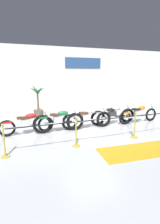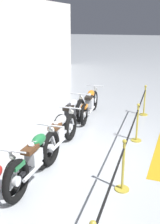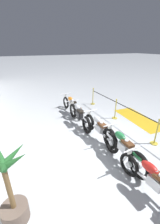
{
  "view_description": "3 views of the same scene",
  "coord_description": "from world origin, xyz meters",
  "px_view_note": "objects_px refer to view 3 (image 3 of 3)",
  "views": [
    {
      "loc": [
        -3.03,
        -6.63,
        2.49
      ],
      "look_at": [
        -0.39,
        0.55,
        0.79
      ],
      "focal_mm": 28.0,
      "sensor_mm": 36.0,
      "label": 1
    },
    {
      "loc": [
        -5.91,
        -1.84,
        3.11
      ],
      "look_at": [
        0.63,
        0.17,
        0.87
      ],
      "focal_mm": 45.0,
      "sensor_mm": 36.0,
      "label": 2
    },
    {
      "loc": [
        -4.28,
        3.33,
        3.4
      ],
      "look_at": [
        0.99,
        0.85,
        0.84
      ],
      "focal_mm": 24.0,
      "sensor_mm": 36.0,
      "label": 3
    }
  ],
  "objects_px": {
    "motorcycle_green_1": "(122,148)",
    "stanchion_far_right": "(93,99)",
    "stanchion_mid_left": "(156,136)",
    "stanchion_far_left": "(158,128)",
    "floor_banner": "(138,119)",
    "motorcycle_silver_2": "(99,129)",
    "motorcycle_orange_4": "(72,105)",
    "stanchion_mid_right": "(115,112)",
    "potted_palm_left_of_row": "(10,193)",
    "motorcycle_red_0": "(153,182)",
    "motorcycle_silver_3": "(79,115)"
  },
  "relations": [
    {
      "from": "motorcycle_green_1",
      "to": "stanchion_far_right",
      "type": "bearing_deg",
      "value": -19.41
    },
    {
      "from": "stanchion_mid_left",
      "to": "motorcycle_green_1",
      "type": "bearing_deg",
      "value": 95.79
    },
    {
      "from": "stanchion_far_left",
      "to": "floor_banner",
      "type": "distance_m",
      "value": 2.29
    },
    {
      "from": "stanchion_far_left",
      "to": "stanchion_mid_left",
      "type": "xyz_separation_m",
      "value": [
        0.03,
        0.0,
        -0.34
      ]
    },
    {
      "from": "motorcycle_silver_2",
      "to": "stanchion_far_right",
      "type": "bearing_deg",
      "value": -26.12
    },
    {
      "from": "motorcycle_orange_4",
      "to": "stanchion_mid_right",
      "type": "bearing_deg",
      "value": -132.07
    },
    {
      "from": "potted_palm_left_of_row",
      "to": "stanchion_mid_left",
      "type": "relative_size",
      "value": 1.81
    },
    {
      "from": "stanchion_far_right",
      "to": "stanchion_mid_right",
      "type": "bearing_deg",
      "value": 180.0
    },
    {
      "from": "floor_banner",
      "to": "motorcycle_red_0",
      "type": "bearing_deg",
      "value": 142.44
    },
    {
      "from": "motorcycle_red_0",
      "to": "stanchion_far_left",
      "type": "bearing_deg",
      "value": -52.39
    },
    {
      "from": "stanchion_far_left",
      "to": "stanchion_mid_left",
      "type": "bearing_deg",
      "value": 0.0
    },
    {
      "from": "motorcycle_red_0",
      "to": "stanchion_mid_left",
      "type": "xyz_separation_m",
      "value": [
        1.49,
        -1.89,
        -0.11
      ]
    },
    {
      "from": "motorcycle_orange_4",
      "to": "stanchion_far_right",
      "type": "distance_m",
      "value": 1.88
    },
    {
      "from": "motorcycle_red_0",
      "to": "stanchion_mid_right",
      "type": "xyz_separation_m",
      "value": [
        3.92,
        -1.89,
        -0.11
      ]
    },
    {
      "from": "motorcycle_silver_2",
      "to": "stanchion_mid_left",
      "type": "relative_size",
      "value": 2.28
    },
    {
      "from": "motorcycle_silver_2",
      "to": "motorcycle_silver_3",
      "type": "distance_m",
      "value": 1.48
    },
    {
      "from": "motorcycle_orange_4",
      "to": "stanchion_far_right",
      "type": "height_order",
      "value": "stanchion_far_right"
    },
    {
      "from": "stanchion_far_right",
      "to": "stanchion_far_left",
      "type": "bearing_deg",
      "value": 180.0
    },
    {
      "from": "motorcycle_red_0",
      "to": "stanchion_mid_right",
      "type": "bearing_deg",
      "value": -25.78
    },
    {
      "from": "motorcycle_green_1",
      "to": "potted_palm_left_of_row",
      "type": "xyz_separation_m",
      "value": [
        -0.49,
        3.22,
        0.28
      ]
    },
    {
      "from": "motorcycle_silver_2",
      "to": "stanchion_mid_right",
      "type": "xyz_separation_m",
      "value": [
        1.28,
        -1.75,
        -0.11
      ]
    },
    {
      "from": "motorcycle_green_1",
      "to": "motorcycle_orange_4",
      "type": "relative_size",
      "value": 0.95
    },
    {
      "from": "motorcycle_orange_4",
      "to": "stanchion_far_right",
      "type": "xyz_separation_m",
      "value": [
        0.72,
        -1.73,
        -0.1
      ]
    },
    {
      "from": "potted_palm_left_of_row",
      "to": "stanchion_far_right",
      "type": "distance_m",
      "value": 7.31
    },
    {
      "from": "motorcycle_orange_4",
      "to": "stanchion_mid_left",
      "type": "distance_m",
      "value": 4.35
    },
    {
      "from": "motorcycle_orange_4",
      "to": "potted_palm_left_of_row",
      "type": "distance_m",
      "value": 5.66
    },
    {
      "from": "motorcycle_silver_2",
      "to": "potted_palm_left_of_row",
      "type": "bearing_deg",
      "value": 119.51
    },
    {
      "from": "motorcycle_green_1",
      "to": "stanchion_far_left",
      "type": "height_order",
      "value": "stanchion_far_left"
    },
    {
      "from": "motorcycle_silver_3",
      "to": "stanchion_mid_left",
      "type": "distance_m",
      "value": 3.25
    },
    {
      "from": "stanchion_mid_left",
      "to": "stanchion_mid_right",
      "type": "xyz_separation_m",
      "value": [
        2.43,
        0.0,
        0.0
      ]
    },
    {
      "from": "motorcycle_green_1",
      "to": "motorcycle_orange_4",
      "type": "height_order",
      "value": "motorcycle_green_1"
    },
    {
      "from": "motorcycle_silver_3",
      "to": "floor_banner",
      "type": "xyz_separation_m",
      "value": [
        -0.75,
        -3.01,
        -0.46
      ]
    },
    {
      "from": "stanchion_far_left",
      "to": "stanchion_far_right",
      "type": "bearing_deg",
      "value": 0.0
    },
    {
      "from": "motorcycle_silver_2",
      "to": "motorcycle_red_0",
      "type": "bearing_deg",
      "value": 176.83
    },
    {
      "from": "motorcycle_red_0",
      "to": "floor_banner",
      "type": "height_order",
      "value": "motorcycle_red_0"
    },
    {
      "from": "stanchion_far_left",
      "to": "stanchion_mid_left",
      "type": "height_order",
      "value": "same"
    },
    {
      "from": "stanchion_far_left",
      "to": "floor_banner",
      "type": "height_order",
      "value": "stanchion_far_left"
    },
    {
      "from": "stanchion_mid_right",
      "to": "motorcycle_silver_3",
      "type": "bearing_deg",
      "value": 84.44
    },
    {
      "from": "motorcycle_green_1",
      "to": "motorcycle_silver_3",
      "type": "relative_size",
      "value": 0.94
    },
    {
      "from": "motorcycle_red_0",
      "to": "motorcycle_silver_2",
      "type": "relative_size",
      "value": 0.93
    },
    {
      "from": "potted_palm_left_of_row",
      "to": "stanchion_far_right",
      "type": "bearing_deg",
      "value": -42.62
    },
    {
      "from": "stanchion_far_right",
      "to": "motorcycle_green_1",
      "type": "bearing_deg",
      "value": 160.59
    },
    {
      "from": "motorcycle_green_1",
      "to": "stanchion_far_right",
      "type": "distance_m",
      "value": 5.18
    },
    {
      "from": "motorcycle_silver_3",
      "to": "stanchion_far_right",
      "type": "height_order",
      "value": "stanchion_far_right"
    },
    {
      "from": "motorcycle_red_0",
      "to": "potted_palm_left_of_row",
      "type": "relative_size",
      "value": 1.17
    },
    {
      "from": "motorcycle_orange_4",
      "to": "floor_banner",
      "type": "bearing_deg",
      "value": -127.17
    },
    {
      "from": "motorcycle_red_0",
      "to": "stanchion_far_left",
      "type": "xyz_separation_m",
      "value": [
        1.46,
        -1.89,
        0.23
      ]
    },
    {
      "from": "motorcycle_green_1",
      "to": "stanchion_mid_right",
      "type": "distance_m",
      "value": 3.12
    },
    {
      "from": "motorcycle_silver_2",
      "to": "stanchion_mid_right",
      "type": "bearing_deg",
      "value": -53.79
    },
    {
      "from": "motorcycle_green_1",
      "to": "stanchion_mid_right",
      "type": "height_order",
      "value": "stanchion_mid_right"
    }
  ]
}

